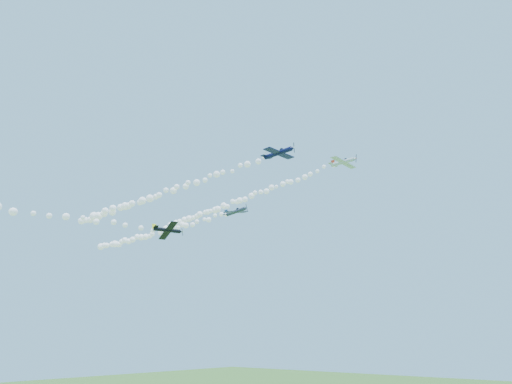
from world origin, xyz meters
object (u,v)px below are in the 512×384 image
Objects in this scene: plane_navy at (279,153)px; plane_grey at (236,211)px; plane_black at (168,230)px; plane_white at (343,162)px.

plane_navy reaches higher than plane_grey.
plane_grey is (-25.46, 15.84, -3.35)m from plane_navy.
plane_black is at bearing -173.48° from plane_navy.
plane_navy is at bearing -92.03° from plane_white.
plane_black is at bearing -136.90° from plane_white.
plane_white is at bearing -38.31° from plane_black.
plane_grey reaches higher than plane_black.
plane_navy is at bearing -31.25° from plane_grey.
plane_white is at bearing 80.15° from plane_navy.
plane_white is 1.05× the size of plane_black.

